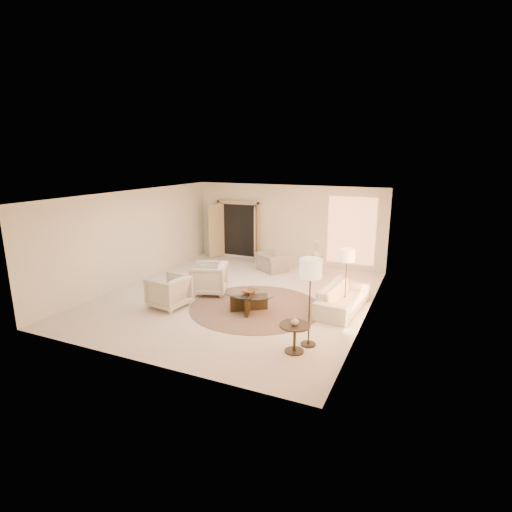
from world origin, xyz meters
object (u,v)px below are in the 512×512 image
at_px(end_table, 295,333).
at_px(side_vase, 316,254).
at_px(floor_lamp_near, 347,258).
at_px(bowl, 249,291).
at_px(armchair_right, 169,290).
at_px(end_vase, 295,321).
at_px(coffee_table, 249,300).
at_px(sofa, 343,297).
at_px(accent_chair, 271,259).
at_px(side_table, 316,264).
at_px(floor_lamp_far, 311,272).
at_px(armchair_left, 209,277).

distance_m(end_table, side_vase, 5.50).
height_order(end_table, floor_lamp_near, floor_lamp_near).
height_order(bowl, side_vase, side_vase).
xyz_separation_m(armchair_right, end_vase, (3.74, -0.99, 0.21)).
xyz_separation_m(coffee_table, end_vase, (1.74, -1.59, 0.37)).
bearing_deg(sofa, accent_chair, 54.94).
relative_size(floor_lamp_near, bowl, 4.10).
bearing_deg(side_table, floor_lamp_far, -75.61).
bearing_deg(bowl, floor_lamp_near, 30.14).
distance_m(armchair_left, floor_lamp_far, 4.13).
bearing_deg(accent_chair, coffee_table, 135.39).
bearing_deg(side_vase, bowl, -99.46).
bearing_deg(coffee_table, accent_chair, 103.26).
distance_m(side_table, side_vase, 0.35).
bearing_deg(floor_lamp_near, accent_chair, 142.26).
xyz_separation_m(accent_chair, side_table, (1.47, 0.25, -0.07)).
distance_m(sofa, floor_lamp_near, 1.00).
height_order(end_table, side_vase, side_vase).
xyz_separation_m(coffee_table, end_table, (1.74, -1.59, 0.11)).
distance_m(end_table, side_table, 5.50).
bearing_deg(accent_chair, end_table, 148.81).
relative_size(sofa, floor_lamp_near, 1.43).
bearing_deg(floor_lamp_far, side_vase, 104.39).
bearing_deg(accent_chair, sofa, 172.33).
bearing_deg(floor_lamp_far, accent_chair, 120.12).
xyz_separation_m(floor_lamp_far, bowl, (-1.91, 1.19, -1.05)).
bearing_deg(accent_chair, floor_lamp_near, 174.40).
bearing_deg(coffee_table, armchair_left, 155.30).
relative_size(coffee_table, end_vase, 9.87).
xyz_separation_m(floor_lamp_near, bowl, (-2.14, -1.24, -0.80)).
bearing_deg(coffee_table, side_table, 80.54).
distance_m(side_table, bowl, 3.85).
relative_size(coffee_table, side_table, 2.81).
bearing_deg(side_table, coffee_table, -99.46).
bearing_deg(armchair_left, bowl, 44.95).
xyz_separation_m(end_table, bowl, (-1.74, 1.59, 0.11)).
distance_m(sofa, bowl, 2.39).
relative_size(end_table, floor_lamp_far, 0.34).
bearing_deg(floor_lamp_far, sofa, 84.29).
xyz_separation_m(coffee_table, floor_lamp_far, (1.91, -1.19, 1.27)).
height_order(floor_lamp_far, end_vase, floor_lamp_far).
xyz_separation_m(floor_lamp_near, floor_lamp_far, (-0.23, -2.43, 0.26)).
bearing_deg(end_vase, coffee_table, 137.61).
distance_m(floor_lamp_far, end_vase, 1.00).
xyz_separation_m(accent_chair, floor_lamp_near, (2.97, -2.30, 0.89)).
xyz_separation_m(accent_chair, coffee_table, (0.83, -3.54, -0.12)).
bearing_deg(sofa, side_table, 33.63).
distance_m(armchair_right, floor_lamp_near, 4.60).
height_order(armchair_right, end_table, armchair_right).
xyz_separation_m(armchair_left, armchair_right, (-0.41, -1.33, -0.03)).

